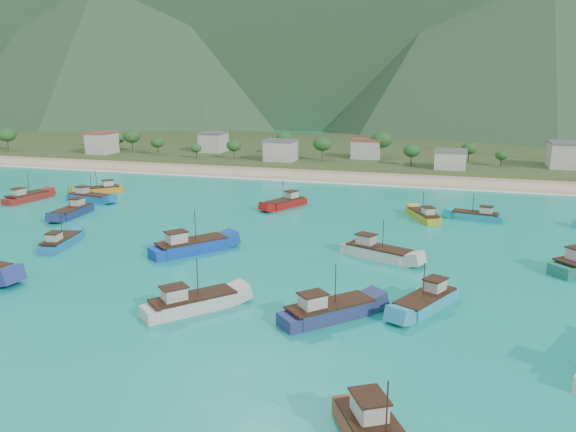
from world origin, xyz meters
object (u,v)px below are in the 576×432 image
(boat_2, at_px, (424,216))
(boat_10, at_px, (61,243))
(boat_4, at_px, (73,212))
(boat_11, at_px, (192,304))
(boat_13, at_px, (286,204))
(boat_20, at_px, (89,198))
(boat_24, at_px, (426,302))
(boat_0, at_px, (27,198))
(boat_12, at_px, (100,190))
(boat_19, at_px, (377,253))
(boat_14, at_px, (328,312))
(boat_1, at_px, (190,247))
(boat_9, at_px, (476,217))

(boat_2, height_order, boat_10, boat_2)
(boat_4, height_order, boat_11, boat_11)
(boat_11, distance_m, boat_13, 57.13)
(boat_20, xyz_separation_m, boat_24, (76.32, -41.23, 0.00))
(boat_2, xyz_separation_m, boat_13, (-29.24, 3.25, 0.09))
(boat_0, relative_size, boat_4, 1.01)
(boat_2, bearing_deg, boat_4, 167.46)
(boat_0, xyz_separation_m, boat_2, (87.20, 7.54, -0.10))
(boat_12, distance_m, boat_20, 9.33)
(boat_10, bearing_deg, boat_20, 108.07)
(boat_19, height_order, boat_24, boat_19)
(boat_13, height_order, boat_14, boat_14)
(boat_2, xyz_separation_m, boat_4, (-67.98, -16.74, 0.10))
(boat_1, bearing_deg, boat_9, 77.01)
(boat_0, height_order, boat_10, boat_0)
(boat_13, xyz_separation_m, boat_19, (23.83, -30.13, 0.05))
(boat_4, distance_m, boat_12, 23.43)
(boat_2, height_order, boat_12, boat_12)
(boat_9, bearing_deg, boat_0, 107.06)
(boat_9, bearing_deg, boat_1, 140.03)
(boat_9, relative_size, boat_14, 0.93)
(boat_2, relative_size, boat_14, 0.95)
(boat_20, bearing_deg, boat_12, -151.27)
(boat_0, bearing_deg, boat_4, -17.42)
(boat_19, bearing_deg, boat_9, 175.29)
(boat_9, distance_m, boat_19, 33.54)
(boat_9, relative_size, boat_12, 1.07)
(boat_0, distance_m, boat_1, 58.82)
(boat_11, height_order, boat_19, boat_11)
(boat_11, distance_m, boat_12, 79.06)
(boat_2, height_order, boat_20, boat_20)
(boat_10, bearing_deg, boat_0, 127.32)
(boat_2, relative_size, boat_24, 0.92)
(boat_4, distance_m, boat_14, 69.60)
(boat_4, xyz_separation_m, boat_9, (77.78, 19.76, -0.13))
(boat_1, height_order, boat_14, boat_1)
(boat_2, bearing_deg, boat_10, -173.74)
(boat_1, bearing_deg, boat_13, 120.21)
(boat_4, xyz_separation_m, boat_24, (70.86, -28.22, -0.01))
(boat_14, bearing_deg, boat_24, 75.19)
(boat_10, relative_size, boat_12, 1.08)
(boat_4, xyz_separation_m, boat_10, (12.09, -19.05, -0.12))
(boat_1, distance_m, boat_14, 32.34)
(boat_4, distance_m, boat_20, 14.11)
(boat_2, xyz_separation_m, boat_12, (-76.62, 5.05, 0.03))
(boat_19, xyz_separation_m, boat_24, (8.28, -18.08, -0.06))
(boat_2, relative_size, boat_10, 1.01)
(boat_9, height_order, boat_11, boat_11)
(boat_2, height_order, boat_11, boat_11)
(boat_19, height_order, boat_20, boat_19)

